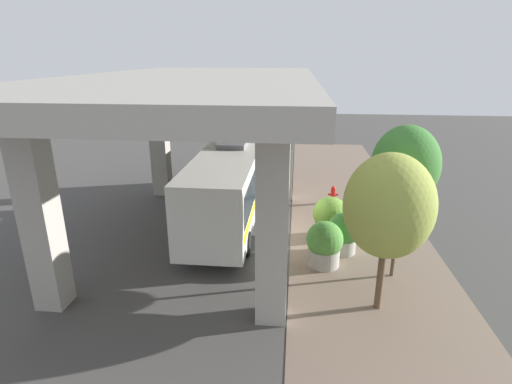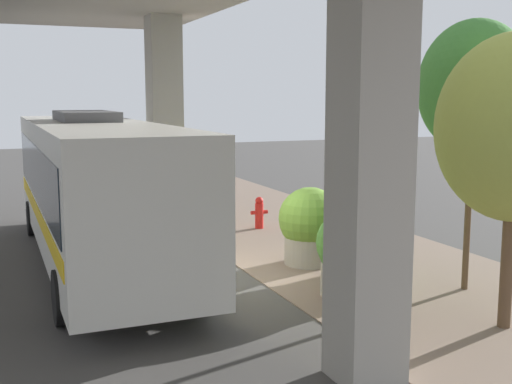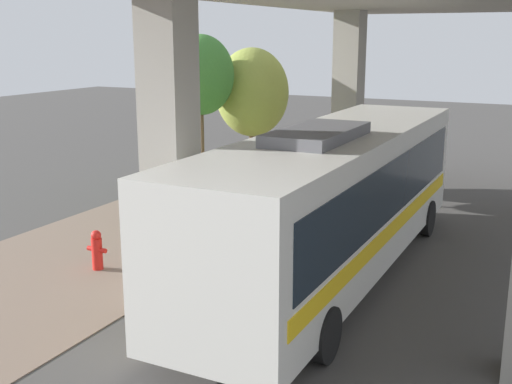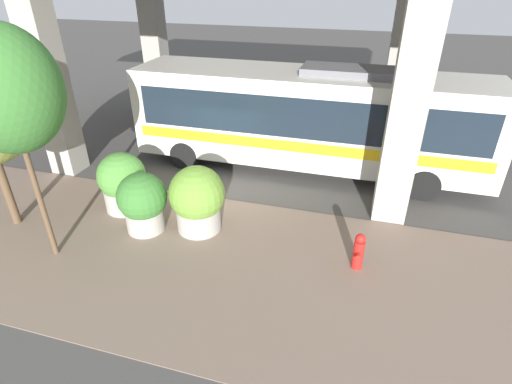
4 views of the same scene
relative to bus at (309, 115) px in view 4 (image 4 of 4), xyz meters
The scene contains 8 objects.
ground_plane 4.44m from the bus, 138.83° to the left, with size 80.00×80.00×0.00m, color #474442.
sidewalk_strip 6.83m from the bus, 156.40° to the left, with size 6.00×40.00×0.02m.
bus is the anchor object (origin of this frame).
fire_hydrant 5.80m from the bus, 157.57° to the right, with size 0.53×0.26×0.99m.
planter_front 6.45m from the bus, 132.29° to the left, with size 1.39×1.39×1.79m.
planter_middle 5.26m from the bus, 155.06° to the left, with size 1.51×1.51×1.87m.
planter_back 6.34m from the bus, 145.02° to the left, with size 1.33×1.33×1.71m.
street_tree_far 8.82m from the bus, 141.96° to the left, with size 2.23×2.23×5.53m.
Camera 4 is at (-10.11, -4.49, 6.40)m, focal length 28.00 mm.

